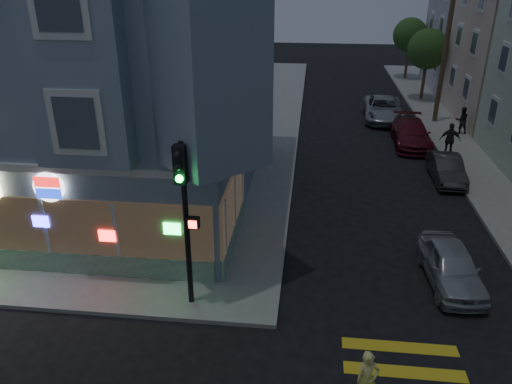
% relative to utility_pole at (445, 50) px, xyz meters
% --- Properties ---
extents(ground, '(120.00, 120.00, 0.00)m').
position_rel_utility_pole_xyz_m(ground, '(-12.00, -24.00, -4.80)').
color(ground, black).
rests_on(ground, ground).
extents(sidewalk_nw, '(33.00, 42.00, 0.15)m').
position_rel_utility_pole_xyz_m(sidewalk_nw, '(-25.50, -1.00, -4.72)').
color(sidewalk_nw, gray).
rests_on(sidewalk_nw, ground).
extents(corner_building, '(14.60, 14.60, 11.40)m').
position_rel_utility_pole_xyz_m(corner_building, '(-18.00, -13.02, 1.02)').
color(corner_building, gray).
rests_on(corner_building, sidewalk_nw).
extents(utility_pole, '(2.20, 0.30, 9.00)m').
position_rel_utility_pole_xyz_m(utility_pole, '(0.00, 0.00, 0.00)').
color(utility_pole, '#4C3826').
rests_on(utility_pole, sidewalk_ne).
extents(street_tree_near, '(3.00, 3.00, 5.30)m').
position_rel_utility_pole_xyz_m(street_tree_near, '(0.20, 6.00, -0.86)').
color(street_tree_near, '#4C3826').
rests_on(street_tree_near, sidewalk_ne).
extents(street_tree_far, '(3.00, 3.00, 5.30)m').
position_rel_utility_pole_xyz_m(street_tree_far, '(0.20, 14.00, -0.86)').
color(street_tree_far, '#4C3826').
rests_on(street_tree_far, sidewalk_ne).
extents(running_child, '(0.66, 0.52, 1.57)m').
position_rel_utility_pole_xyz_m(running_child, '(-6.65, -24.47, -4.01)').
color(running_child, '#E1DE73').
rests_on(running_child, ground).
extents(pedestrian_a, '(0.85, 0.69, 1.66)m').
position_rel_utility_pole_xyz_m(pedestrian_a, '(1.00, -2.57, -3.82)').
color(pedestrian_a, black).
rests_on(pedestrian_a, sidewalk_ne).
extents(pedestrian_b, '(1.13, 0.58, 1.85)m').
position_rel_utility_pole_xyz_m(pedestrian_b, '(-0.70, -6.83, -3.72)').
color(pedestrian_b, '#24222A').
rests_on(pedestrian_b, sidewalk_ne).
extents(parked_car_a, '(1.77, 3.97, 1.33)m').
position_rel_utility_pole_xyz_m(parked_car_a, '(-3.40, -18.96, -4.13)').
color(parked_car_a, '#B1B3BA').
rests_on(parked_car_a, ground).
extents(parked_car_b, '(1.34, 3.78, 1.24)m').
position_rel_utility_pole_xyz_m(parked_car_b, '(-1.53, -10.00, -4.18)').
color(parked_car_b, '#333538').
rests_on(parked_car_b, ground).
extents(parked_car_c, '(2.15, 4.99, 1.43)m').
position_rel_utility_pole_xyz_m(parked_car_c, '(-2.38, -4.80, -4.08)').
color(parked_car_c, maroon).
rests_on(parked_car_c, ground).
extents(parked_car_d, '(2.76, 5.54, 1.51)m').
position_rel_utility_pole_xyz_m(parked_car_d, '(-3.40, 0.40, -4.04)').
color(parked_car_d, '#9BA1A5').
rests_on(parked_car_d, ground).
extents(traffic_signal, '(0.61, 0.59, 5.29)m').
position_rel_utility_pole_xyz_m(traffic_signal, '(-11.73, -21.27, -1.07)').
color(traffic_signal, black).
rests_on(traffic_signal, sidewalk_nw).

